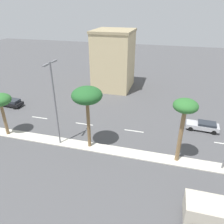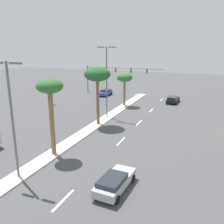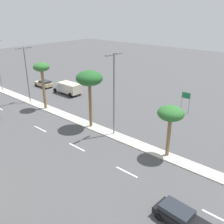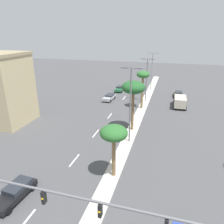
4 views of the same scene
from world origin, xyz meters
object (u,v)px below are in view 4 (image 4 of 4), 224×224
Objects in this scene: street_lamp_right at (152,69)px; sedan_silver_inboard at (109,97)px; box_truck at (180,101)px; sedan_tan_trailing at (178,94)px; sedan_black_outboard at (15,192)px; palm_tree_leading at (143,77)px; street_lamp_mid at (130,100)px; palm_tree_inboard at (114,134)px; sedan_green_front at (120,89)px; palm_tree_trailing at (133,88)px; commercial_building at (1,89)px; street_lamp_outboard at (147,77)px.

street_lamp_right is 2.17× the size of sedan_silver_inboard.
street_lamp_right reaches higher than box_truck.
sedan_tan_trailing reaches higher than sedan_black_outboard.
palm_tree_leading is 0.72× the size of street_lamp_mid.
sedan_silver_inboard is at bearing 107.71° from palm_tree_inboard.
box_truck is (15.45, -8.69, 0.55)m from sedan_green_front.
street_lamp_right is at bearing 79.73° from sedan_black_outboard.
box_truck reaches higher than sedan_black_outboard.
sedan_green_front is (-7.80, 22.92, -6.28)m from palm_tree_trailing.
palm_tree_inboard is 1.38× the size of sedan_tan_trailing.
commercial_building is at bearing -119.48° from sedan_green_front.
sedan_green_front is at bearing 137.92° from street_lamp_outboard.
sedan_silver_inboard is at bearing 90.65° from sedan_black_outboard.
sedan_black_outboard is at bearing -103.21° from street_lamp_outboard.
sedan_tan_trailing is 0.93× the size of sedan_black_outboard.
sedan_green_front is (-8.16, 26.95, -5.62)m from street_lamp_mid.
commercial_building is at bearing -140.22° from sedan_tan_trailing.
commercial_building is at bearing -127.72° from street_lamp_right.
commercial_building is 26.07m from palm_tree_leading.
sedan_silver_inboard is at bearing -93.12° from sedan_green_front.
sedan_black_outboard is (-8.25, -14.03, -5.63)m from street_lamp_mid.
street_lamp_mid is at bearing -84.82° from palm_tree_trailing.
sedan_silver_inboard is (-8.32, -1.28, -5.07)m from street_lamp_outboard.
street_lamp_outboard is 2.33× the size of sedan_green_front.
street_lamp_outboard reaches higher than sedan_black_outboard.
sedan_tan_trailing is at bearing 69.13° from sedan_black_outboard.
palm_tree_leading is at bearing -24.09° from sedan_silver_inboard.
sedan_green_front is at bearing -157.04° from street_lamp_right.
sedan_black_outboard is at bearing -144.38° from palm_tree_inboard.
street_lamp_outboard is (0.15, 4.93, -0.90)m from palm_tree_leading.
street_lamp_right is 15.37m from sedan_silver_inboard.
sedan_black_outboard is at bearing -113.58° from palm_tree_trailing.
palm_tree_inboard reaches higher than sedan_black_outboard.
street_lamp_right is 2.29× the size of sedan_tan_trailing.
street_lamp_mid is 1.80× the size of box_truck.
sedan_silver_inboard is at bearing -154.55° from sedan_tan_trailing.
palm_tree_inboard is at bearing -89.09° from palm_tree_leading.
sedan_black_outboard is (-7.95, -33.88, -5.05)m from street_lamp_outboard.
sedan_black_outboard reaches higher than sedan_silver_inboard.
sedan_green_front is (14.50, 25.65, -5.30)m from commercial_building.
sedan_tan_trailing is at bearing 56.09° from palm_tree_leading.
palm_tree_inboard is 0.56× the size of street_lamp_mid.
palm_tree_trailing is at bearing 91.36° from palm_tree_inboard.
sedan_black_outboard is (-7.80, -28.94, -5.95)m from palm_tree_leading.
palm_tree_inboard reaches higher than sedan_tan_trailing.
street_lamp_mid is 2.60× the size of sedan_green_front.
commercial_building is at bearing -148.50° from palm_tree_leading.
sedan_green_front is at bearing 86.88° from sedan_silver_inboard.
sedan_black_outboard is (0.37, -32.60, 0.01)m from sedan_silver_inboard.
palm_tree_trailing reaches higher than palm_tree_leading.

